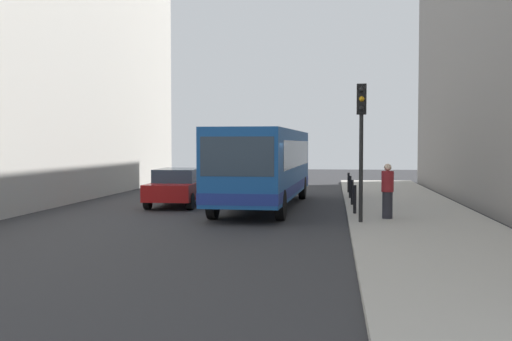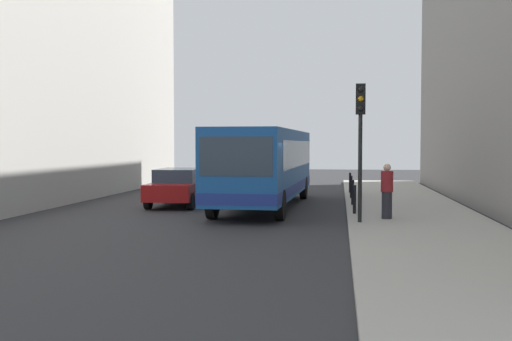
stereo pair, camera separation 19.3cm
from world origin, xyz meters
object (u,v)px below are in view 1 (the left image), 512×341
at_px(traffic_light, 361,126).
at_px(bollard_farthest, 349,183).
at_px(bus, 265,163).
at_px(bollard_far, 350,187).
at_px(car_beside_bus, 178,186).
at_px(bollard_near, 355,199).
at_px(pedestrian_near_signal, 388,191).
at_px(bollard_mid, 352,192).

xyz_separation_m(traffic_light, bollard_farthest, (-0.10, 11.16, -2.38)).
relative_size(bus, bollard_far, 11.69).
relative_size(traffic_light, bollard_farthest, 4.32).
bearing_deg(traffic_light, bollard_far, 90.70).
relative_size(car_beside_bus, bollard_near, 4.69).
xyz_separation_m(traffic_light, pedestrian_near_signal, (0.86, 1.00, -2.00)).
relative_size(bus, bollard_mid, 11.69).
relative_size(traffic_light, bollard_mid, 4.32).
bearing_deg(bollard_far, traffic_light, -89.30).
bearing_deg(pedestrian_near_signal, traffic_light, 108.74).
bearing_deg(bollard_near, traffic_light, -87.47).
bearing_deg(bus, bollard_farthest, -117.81).
bearing_deg(car_beside_bus, bollard_farthest, -142.33).
bearing_deg(bollard_farthest, bollard_far, -90.00).
height_order(car_beside_bus, bollard_mid, car_beside_bus).
height_order(bus, car_beside_bus, bus).
distance_m(bollard_near, bollard_mid, 2.97).
distance_m(bus, pedestrian_near_signal, 6.16).
distance_m(bus, car_beside_bus, 3.66).
distance_m(traffic_light, pedestrian_near_signal, 2.40).
relative_size(bollard_mid, bollard_far, 1.00).
bearing_deg(traffic_light, pedestrian_near_signal, 49.13).
bearing_deg(bollard_near, bollard_mid, 90.00).
height_order(bus, bollard_far, bus).
height_order(bus, pedestrian_near_signal, bus).
bearing_deg(pedestrian_near_signal, bollard_far, -22.76).
distance_m(bollard_mid, bollard_farthest, 5.93).
bearing_deg(bollard_far, bollard_mid, -90.00).
bearing_deg(bollard_far, car_beside_bus, -158.58).
bearing_deg(bollard_far, bus, -139.48).
xyz_separation_m(bus, bollard_far, (3.38, 2.89, -1.10)).
bearing_deg(bus, bollard_far, -137.30).
relative_size(bollard_far, pedestrian_near_signal, 0.55).
bearing_deg(bollard_near, bollard_farthest, 90.00).
xyz_separation_m(bollard_far, bollard_farthest, (0.00, 2.97, 0.00)).
bearing_deg(bollard_mid, car_beside_bus, 177.90).
distance_m(bollard_far, bollard_farthest, 2.97).
xyz_separation_m(bus, bollard_farthest, (3.38, 5.85, -1.10)).
bearing_deg(bollard_near, bus, 137.95).
distance_m(car_beside_bus, pedestrian_near_signal, 9.07).
bearing_deg(traffic_light, bollard_near, 92.53).
bearing_deg(pedestrian_near_signal, bollard_farthest, -24.97).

